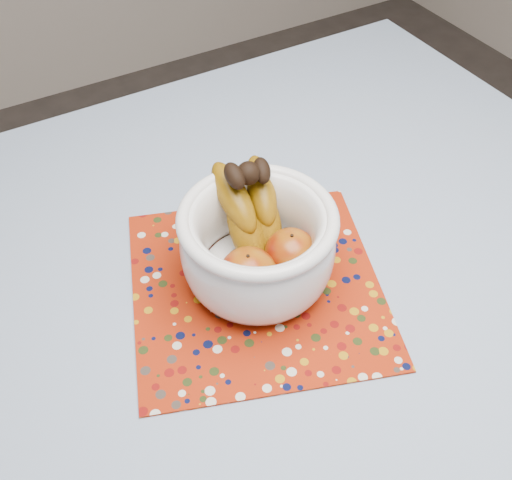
# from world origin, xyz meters

# --- Properties ---
(table) EXTENTS (1.20, 1.20, 0.75)m
(table) POSITION_xyz_m (0.00, 0.00, 0.67)
(table) COLOR brown
(table) RESTS_ON ground
(tablecloth) EXTENTS (1.32, 1.32, 0.01)m
(tablecloth) POSITION_xyz_m (0.00, 0.00, 0.76)
(tablecloth) COLOR #6280A4
(tablecloth) RESTS_ON table
(placemat) EXTENTS (0.49, 0.49, 0.00)m
(placemat) POSITION_xyz_m (-0.08, 0.05, 0.76)
(placemat) COLOR #972008
(placemat) RESTS_ON tablecloth
(fruit_bowl) EXTENTS (0.23, 0.26, 0.19)m
(fruit_bowl) POSITION_xyz_m (-0.06, 0.08, 0.85)
(fruit_bowl) COLOR white
(fruit_bowl) RESTS_ON placemat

